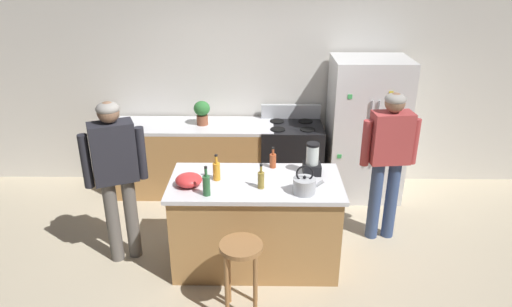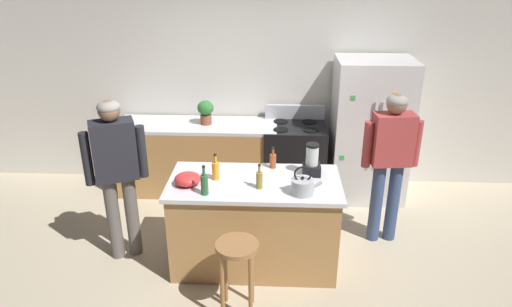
{
  "view_description": "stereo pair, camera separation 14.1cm",
  "coord_description": "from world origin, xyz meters",
  "px_view_note": "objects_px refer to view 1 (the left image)",
  "views": [
    {
      "loc": [
        0.05,
        -3.84,
        2.85
      ],
      "look_at": [
        0.0,
        0.3,
        1.06
      ],
      "focal_mm": 32.28,
      "sensor_mm": 36.0,
      "label": 1
    },
    {
      "loc": [
        0.19,
        -3.83,
        2.85
      ],
      "look_at": [
        0.0,
        0.3,
        1.06
      ],
      "focal_mm": 32.28,
      "sensor_mm": 36.0,
      "label": 2
    }
  ],
  "objects_px": {
    "bar_stool": "(241,260)",
    "tea_kettle": "(304,185)",
    "person_by_island_left": "(116,168)",
    "blender_appliance": "(312,161)",
    "bottle_olive_oil": "(206,185)",
    "person_by_sink_right": "(389,153)",
    "bottle_vinegar": "(261,179)",
    "kitchen_island": "(256,223)",
    "bottle_soda": "(217,171)",
    "bottle_cooking_sauce": "(273,160)",
    "potted_plant": "(202,111)",
    "stove_range": "(291,158)",
    "mixing_bowl": "(189,180)",
    "refrigerator": "(365,129)"
  },
  "relations": [
    {
      "from": "bar_stool",
      "to": "tea_kettle",
      "type": "distance_m",
      "value": 0.85
    },
    {
      "from": "person_by_island_left",
      "to": "bar_stool",
      "type": "distance_m",
      "value": 1.52
    },
    {
      "from": "blender_appliance",
      "to": "bottle_olive_oil",
      "type": "bearing_deg",
      "value": -154.98
    },
    {
      "from": "person_by_sink_right",
      "to": "bottle_vinegar",
      "type": "relative_size",
      "value": 6.91
    },
    {
      "from": "person_by_island_left",
      "to": "bar_stool",
      "type": "xyz_separation_m",
      "value": [
        1.22,
        -0.77,
        -0.47
      ]
    },
    {
      "from": "person_by_island_left",
      "to": "kitchen_island",
      "type": "bearing_deg",
      "value": -3.23
    },
    {
      "from": "person_by_sink_right",
      "to": "bottle_soda",
      "type": "xyz_separation_m",
      "value": [
        -1.72,
        -0.47,
        0.02
      ]
    },
    {
      "from": "bar_stool",
      "to": "bottle_cooking_sauce",
      "type": "distance_m",
      "value": 1.14
    },
    {
      "from": "person_by_island_left",
      "to": "bottle_olive_oil",
      "type": "relative_size",
      "value": 6.01
    },
    {
      "from": "person_by_island_left",
      "to": "potted_plant",
      "type": "relative_size",
      "value": 5.53
    },
    {
      "from": "potted_plant",
      "to": "bottle_olive_oil",
      "type": "height_order",
      "value": "potted_plant"
    },
    {
      "from": "stove_range",
      "to": "bar_stool",
      "type": "bearing_deg",
      "value": -103.61
    },
    {
      "from": "mixing_bowl",
      "to": "bottle_cooking_sauce",
      "type": "bearing_deg",
      "value": 27.37
    },
    {
      "from": "potted_plant",
      "to": "blender_appliance",
      "type": "relative_size",
      "value": 0.96
    },
    {
      "from": "refrigerator",
      "to": "mixing_bowl",
      "type": "height_order",
      "value": "refrigerator"
    },
    {
      "from": "bottle_soda",
      "to": "mixing_bowl",
      "type": "height_order",
      "value": "bottle_soda"
    },
    {
      "from": "stove_range",
      "to": "kitchen_island",
      "type": "bearing_deg",
      "value": -105.73
    },
    {
      "from": "bottle_soda",
      "to": "mixing_bowl",
      "type": "bearing_deg",
      "value": -153.25
    },
    {
      "from": "kitchen_island",
      "to": "tea_kettle",
      "type": "relative_size",
      "value": 5.86
    },
    {
      "from": "stove_range",
      "to": "bar_stool",
      "type": "relative_size",
      "value": 1.58
    },
    {
      "from": "potted_plant",
      "to": "bottle_soda",
      "type": "bearing_deg",
      "value": -78.26
    },
    {
      "from": "bar_stool",
      "to": "bottle_vinegar",
      "type": "relative_size",
      "value": 2.93
    },
    {
      "from": "stove_range",
      "to": "tea_kettle",
      "type": "bearing_deg",
      "value": -89.87
    },
    {
      "from": "stove_range",
      "to": "person_by_island_left",
      "type": "distance_m",
      "value": 2.34
    },
    {
      "from": "person_by_sink_right",
      "to": "tea_kettle",
      "type": "xyz_separation_m",
      "value": [
        -0.92,
        -0.72,
        0.0
      ]
    },
    {
      "from": "bottle_cooking_sauce",
      "to": "tea_kettle",
      "type": "distance_m",
      "value": 0.59
    },
    {
      "from": "bottle_cooking_sauce",
      "to": "bottle_vinegar",
      "type": "distance_m",
      "value": 0.46
    },
    {
      "from": "mixing_bowl",
      "to": "bottle_olive_oil",
      "type": "bearing_deg",
      "value": -44.3
    },
    {
      "from": "refrigerator",
      "to": "bottle_soda",
      "type": "height_order",
      "value": "refrigerator"
    },
    {
      "from": "blender_appliance",
      "to": "bottle_soda",
      "type": "xyz_separation_m",
      "value": [
        -0.9,
        -0.15,
        -0.04
      ]
    },
    {
      "from": "refrigerator",
      "to": "potted_plant",
      "type": "relative_size",
      "value": 5.85
    },
    {
      "from": "kitchen_island",
      "to": "person_by_sink_right",
      "type": "height_order",
      "value": "person_by_sink_right"
    },
    {
      "from": "kitchen_island",
      "to": "bottle_soda",
      "type": "distance_m",
      "value": 0.66
    },
    {
      "from": "bottle_soda",
      "to": "mixing_bowl",
      "type": "distance_m",
      "value": 0.28
    },
    {
      "from": "kitchen_island",
      "to": "bottle_cooking_sauce",
      "type": "height_order",
      "value": "bottle_cooking_sauce"
    },
    {
      "from": "kitchen_island",
      "to": "bottle_soda",
      "type": "relative_size",
      "value": 6.31
    },
    {
      "from": "bottle_cooking_sauce",
      "to": "bottle_olive_oil",
      "type": "bearing_deg",
      "value": -135.54
    },
    {
      "from": "kitchen_island",
      "to": "person_by_sink_right",
      "type": "xyz_separation_m",
      "value": [
        1.36,
        0.49,
        0.53
      ]
    },
    {
      "from": "blender_appliance",
      "to": "bottle_vinegar",
      "type": "relative_size",
      "value": 1.33
    },
    {
      "from": "person_by_sink_right",
      "to": "blender_appliance",
      "type": "xyz_separation_m",
      "value": [
        -0.82,
        -0.32,
        0.06
      ]
    },
    {
      "from": "person_by_sink_right",
      "to": "bottle_vinegar",
      "type": "bearing_deg",
      "value": -154.22
    },
    {
      "from": "person_by_island_left",
      "to": "tea_kettle",
      "type": "xyz_separation_m",
      "value": [
        1.76,
        -0.3,
        -0.01
      ]
    },
    {
      "from": "bottle_soda",
      "to": "blender_appliance",
      "type": "bearing_deg",
      "value": 9.28
    },
    {
      "from": "person_by_sink_right",
      "to": "bar_stool",
      "type": "bearing_deg",
      "value": -140.87
    },
    {
      "from": "bar_stool",
      "to": "bottle_vinegar",
      "type": "bearing_deg",
      "value": 74.13
    },
    {
      "from": "refrigerator",
      "to": "stove_range",
      "type": "distance_m",
      "value": 0.99
    },
    {
      "from": "blender_appliance",
      "to": "potted_plant",
      "type": "bearing_deg",
      "value": 131.52
    },
    {
      "from": "person_by_sink_right",
      "to": "bottle_olive_oil",
      "type": "bearing_deg",
      "value": -156.63
    },
    {
      "from": "stove_range",
      "to": "bottle_olive_oil",
      "type": "bearing_deg",
      "value": -115.36
    },
    {
      "from": "potted_plant",
      "to": "tea_kettle",
      "type": "xyz_separation_m",
      "value": [
        1.11,
        -1.78,
        -0.09
      ]
    }
  ]
}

